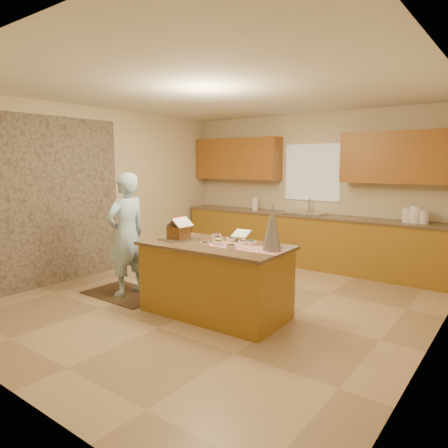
{
  "coord_description": "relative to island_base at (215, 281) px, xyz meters",
  "views": [
    {
      "loc": [
        3.17,
        -4.15,
        1.81
      ],
      "look_at": [
        -0.1,
        0.2,
        1.0
      ],
      "focal_mm": 32.74,
      "sensor_mm": 36.0,
      "label": 1
    }
  ],
  "objects": [
    {
      "name": "back_counter_base",
      "position": [
        -0.24,
        2.88,
        0.03
      ],
      "size": [
        4.8,
        0.6,
        0.88
      ],
      "primitive_type": "cube",
      "color": "#90631D",
      "rests_on": "floor"
    },
    {
      "name": "tinsel_tree",
      "position": [
        0.73,
        0.07,
        0.71
      ],
      "size": [
        0.21,
        0.21,
        0.52
      ],
      "primitive_type": "cone",
      "rotation": [
        0.0,
        0.0,
        0.03
      ],
      "color": "#AFAFBB",
      "rests_on": "island_top"
    },
    {
      "name": "window_curtain",
      "position": [
        -0.24,
        3.15,
        1.24
      ],
      "size": [
        1.05,
        0.03,
        1.0
      ],
      "primitive_type": "cube",
      "color": "white",
      "rests_on": "wall_back"
    },
    {
      "name": "faucet",
      "position": [
        -0.24,
        3.06,
        0.65
      ],
      "size": [
        0.03,
        0.03,
        0.28
      ],
      "primitive_type": "cylinder",
      "color": "silver",
      "rests_on": "back_counter_top"
    },
    {
      "name": "paper_towel",
      "position": [
        -1.28,
        2.88,
        0.62
      ],
      "size": [
        0.11,
        0.11,
        0.24
      ],
      "primitive_type": "cylinder",
      "color": "white",
      "rests_on": "back_counter_top"
    },
    {
      "name": "sink",
      "position": [
        -0.24,
        2.88,
        0.48
      ],
      "size": [
        0.7,
        0.45,
        0.12
      ],
      "primitive_type": "cube",
      "color": "silver",
      "rests_on": "back_counter_top"
    },
    {
      "name": "gingerbread_house",
      "position": [
        -0.52,
        -0.06,
        0.58
      ],
      "size": [
        0.27,
        0.27,
        0.27
      ],
      "color": "brown",
      "rests_on": "baking_tray"
    },
    {
      "name": "cookbook",
      "position": [
        0.13,
        0.36,
        0.54
      ],
      "size": [
        0.21,
        0.17,
        0.09
      ],
      "primitive_type": "cube",
      "rotation": [
        -1.13,
        0.0,
        0.03
      ],
      "color": "white",
      "rests_on": "island_top"
    },
    {
      "name": "candy_bowls",
      "position": [
        0.11,
        0.09,
        0.48
      ],
      "size": [
        0.72,
        0.61,
        0.05
      ],
      "color": "green",
      "rests_on": "island_top"
    },
    {
      "name": "island_base",
      "position": [
        0.0,
        0.0,
        0.0
      ],
      "size": [
        1.72,
        0.91,
        0.83
      ],
      "primitive_type": "cube",
      "rotation": [
        0.0,
        0.0,
        0.03
      ],
      "color": "#90631D",
      "rests_on": "floor"
    },
    {
      "name": "ceiling",
      "position": [
        -0.24,
        0.43,
        2.29
      ],
      "size": [
        5.5,
        5.5,
        0.0
      ],
      "primitive_type": "plane",
      "color": "silver",
      "rests_on": "floor"
    },
    {
      "name": "wall_right",
      "position": [
        2.26,
        0.43,
        0.94
      ],
      "size": [
        5.5,
        5.5,
        0.0
      ],
      "primitive_type": "plane",
      "color": "beige",
      "rests_on": "floor"
    },
    {
      "name": "back_counter_top",
      "position": [
        -0.24,
        2.88,
        0.49
      ],
      "size": [
        4.85,
        0.63,
        0.04
      ],
      "primitive_type": "cube",
      "color": "brown",
      "rests_on": "back_counter_base"
    },
    {
      "name": "floor",
      "position": [
        -0.24,
        0.43,
        -0.41
      ],
      "size": [
        5.5,
        5.5,
        0.0
      ],
      "primitive_type": "plane",
      "color": "tan",
      "rests_on": "ground"
    },
    {
      "name": "upper_cabinet_left",
      "position": [
        -1.79,
        3.0,
        1.49
      ],
      "size": [
        1.85,
        0.35,
        0.8
      ],
      "primitive_type": "cube",
      "color": "#9C5D21",
      "rests_on": "wall_back"
    },
    {
      "name": "upper_cabinet_right",
      "position": [
        1.31,
        3.0,
        1.49
      ],
      "size": [
        1.85,
        0.35,
        0.8
      ],
      "primitive_type": "cube",
      "color": "#9C5D21",
      "rests_on": "wall_back"
    },
    {
      "name": "table_runner",
      "position": [
        0.42,
        0.01,
        0.46
      ],
      "size": [
        0.95,
        0.37,
        0.01
      ],
      "primitive_type": "cube",
      "rotation": [
        0.0,
        0.0,
        0.03
      ],
      "color": "#9E0B15",
      "rests_on": "island_top"
    },
    {
      "name": "island_top",
      "position": [
        0.0,
        0.0,
        0.43
      ],
      "size": [
        1.8,
        0.98,
        0.04
      ],
      "primitive_type": "cube",
      "rotation": [
        0.0,
        0.0,
        0.03
      ],
      "color": "brown",
      "rests_on": "island_base"
    },
    {
      "name": "baking_tray",
      "position": [
        -0.52,
        -0.06,
        0.46
      ],
      "size": [
        0.44,
        0.34,
        0.02
      ],
      "primitive_type": "cube",
      "rotation": [
        0.0,
        0.0,
        0.03
      ],
      "color": "silver",
      "rests_on": "island_top"
    },
    {
      "name": "stone_accent",
      "position": [
        -2.72,
        -0.37,
        0.84
      ],
      "size": [
        0.0,
        2.5,
        2.5
      ],
      "primitive_type": "plane",
      "rotation": [
        1.57,
        0.0,
        1.57
      ],
      "color": "gray",
      "rests_on": "wall_left"
    },
    {
      "name": "rug",
      "position": [
        -1.47,
        -0.15,
        -0.41
      ],
      "size": [
        1.14,
        0.74,
        0.01
      ],
      "primitive_type": "cube",
      "color": "black",
      "rests_on": "floor"
    },
    {
      "name": "wall_left",
      "position": [
        -2.74,
        0.43,
        0.94
      ],
      "size": [
        5.5,
        5.5,
        0.0
      ],
      "primitive_type": "plane",
      "color": "beige",
      "rests_on": "floor"
    },
    {
      "name": "canister_a",
      "position": [
        1.47,
        2.88,
        0.61
      ],
      "size": [
        0.16,
        0.16,
        0.22
      ],
      "primitive_type": "cylinder",
      "color": "white",
      "rests_on": "back_counter_top"
    },
    {
      "name": "wall_back",
      "position": [
        -0.24,
        3.18,
        0.94
      ],
      "size": [
        5.5,
        5.5,
        0.0
      ],
      "primitive_type": "plane",
      "color": "beige",
      "rests_on": "floor"
    },
    {
      "name": "boy",
      "position": [
        -1.42,
        -0.15,
        0.43
      ],
      "size": [
        0.42,
        0.62,
        1.68
      ],
      "primitive_type": "imported",
      "rotation": [
        0.0,
        0.0,
        -1.6
      ],
      "color": "#A3CAE7",
      "rests_on": "rug"
    },
    {
      "name": "canister_c",
      "position": [
        1.7,
        2.88,
        0.6
      ],
      "size": [
        0.14,
        0.14,
        0.2
      ],
      "primitive_type": "cylinder",
      "color": "white",
      "rests_on": "back_counter_top"
    },
    {
      "name": "canister_b",
      "position": [
        1.58,
        2.88,
        0.63
      ],
      "size": [
        0.18,
        0.18,
        0.26
      ],
      "primitive_type": "cylinder",
      "color": "white",
      "rests_on": "back_counter_top"
    }
  ]
}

